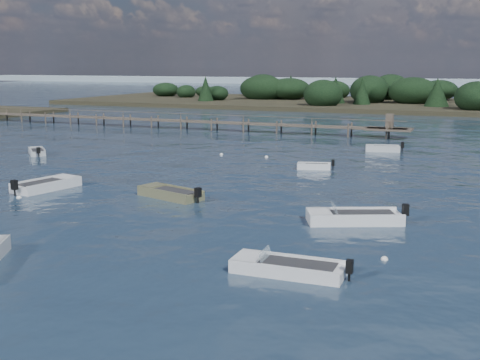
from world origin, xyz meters
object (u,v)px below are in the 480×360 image
at_px(dinghy_mid_white_a, 288,270).
at_px(tender_far_white, 314,167).
at_px(jetty, 184,121).
at_px(dinghy_extra_a, 47,187).
at_px(dinghy_mid_grey, 170,195).
at_px(dinghy_mid_white_b, 354,219).
at_px(tender_far_grey_b, 383,150).
at_px(tender_far_grey, 37,153).

bearing_deg(dinghy_mid_white_a, tender_far_white, 103.25).
bearing_deg(jetty, dinghy_extra_a, -75.82).
xyz_separation_m(dinghy_mid_grey, tender_far_white, (5.41, 13.33, -0.02)).
distance_m(dinghy_mid_white_b, tender_far_grey_b, 27.01).
bearing_deg(dinghy_mid_grey, jetty, 116.63).
relative_size(tender_far_grey, tender_far_white, 1.05).
height_order(tender_far_grey, dinghy_mid_grey, dinghy_mid_grey).
relative_size(dinghy_mid_white_b, tender_far_grey, 1.68).
bearing_deg(jetty, tender_far_white, -44.10).
bearing_deg(dinghy_mid_white_b, tender_far_grey, 158.04).
bearing_deg(dinghy_mid_grey, dinghy_extra_a, -174.11).
distance_m(tender_far_grey, tender_far_white, 25.62).
relative_size(dinghy_mid_grey, tender_far_grey_b, 1.32).
distance_m(tender_far_grey, dinghy_mid_grey, 23.06).
bearing_deg(dinghy_extra_a, dinghy_mid_grey, 5.89).
bearing_deg(dinghy_extra_a, jetty, 104.18).
bearing_deg(jetty, dinghy_mid_white_b, -51.64).
distance_m(dinghy_mid_white_b, tender_far_grey, 34.36).
relative_size(dinghy_mid_grey, tender_far_white, 1.60).
bearing_deg(dinghy_mid_white_a, tender_far_grey_b, 93.56).
relative_size(dinghy_mid_grey, dinghy_mid_white_a, 0.99).
bearing_deg(dinghy_mid_grey, tender_far_white, 67.91).
distance_m(tender_far_grey_b, dinghy_mid_white_a, 35.59).
bearing_deg(dinghy_mid_white_a, tender_far_grey, 145.30).
bearing_deg(dinghy_mid_white_b, tender_far_white, 112.97).
bearing_deg(tender_far_grey_b, dinghy_mid_white_b, -83.66).
distance_m(tender_far_grey_b, jetty, 29.01).
bearing_deg(tender_far_grey_b, tender_far_grey, -154.15).
xyz_separation_m(dinghy_mid_grey, tender_far_grey_b, (8.75, 25.24, 0.01)).
bearing_deg(tender_far_white, dinghy_mid_white_a, -76.75).
height_order(tender_far_grey_b, tender_far_white, tender_far_grey_b).
bearing_deg(tender_far_grey, tender_far_grey_b, 25.85).
bearing_deg(tender_far_grey, dinghy_mid_grey, -29.21).
height_order(tender_far_white, jetty, jetty).
bearing_deg(dinghy_mid_white_a, dinghy_extra_a, 154.59).
relative_size(dinghy_extra_a, tender_far_white, 1.64).
bearing_deg(tender_far_white, dinghy_extra_a, -134.87).
bearing_deg(tender_far_white, dinghy_mid_white_b, -67.03).
xyz_separation_m(dinghy_mid_white_b, dinghy_mid_white_a, (-0.77, -8.68, -0.03)).
bearing_deg(dinghy_mid_white_a, jetty, 122.08).
height_order(dinghy_mid_white_b, dinghy_extra_a, dinghy_mid_white_b).
xyz_separation_m(dinghy_mid_grey, dinghy_extra_a, (-8.76, -0.90, 0.01)).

